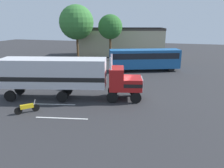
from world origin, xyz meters
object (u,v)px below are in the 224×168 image
(person_bystander, at_px, (74,82))
(parked_car, at_px, (82,63))
(tree_left, at_px, (76,22))
(motorcycle, at_px, (27,108))
(tree_center, at_px, (110,27))
(semi_truck, at_px, (65,75))
(parked_bus, at_px, (144,58))

(person_bystander, bearing_deg, parked_car, 108.31)
(tree_left, bearing_deg, motorcycle, -74.87)
(motorcycle, relative_size, tree_center, 0.18)
(semi_truck, xyz_separation_m, parked_car, (-4.41, 14.71, -1.72))
(person_bystander, xyz_separation_m, tree_left, (-8.44, 20.16, 6.52))
(person_bystander, height_order, tree_left, tree_left)
(semi_truck, distance_m, motorcycle, 5.02)
(semi_truck, height_order, person_bystander, semi_truck)
(parked_car, xyz_separation_m, tree_left, (-4.55, 8.40, 6.61))
(person_bystander, bearing_deg, tree_center, 93.35)
(semi_truck, bearing_deg, tree_left, 111.18)
(motorcycle, xyz_separation_m, tree_left, (-7.41, 27.43, 6.93))
(semi_truck, relative_size, motorcycle, 9.12)
(person_bystander, xyz_separation_m, motorcycle, (-1.02, -7.27, -0.41))
(parked_bus, xyz_separation_m, parked_car, (-10.52, -0.40, -1.26))
(parked_car, height_order, tree_center, tree_center)
(parked_bus, relative_size, tree_center, 1.25)
(parked_bus, xyz_separation_m, tree_left, (-15.07, 7.99, 5.35))
(parked_car, height_order, tree_left, tree_left)
(person_bystander, height_order, motorcycle, person_bystander)
(semi_truck, xyz_separation_m, person_bystander, (-0.52, 2.95, -1.63))
(semi_truck, relative_size, person_bystander, 8.80)
(tree_left, relative_size, tree_center, 1.22)
(parked_bus, distance_m, parked_car, 10.61)
(parked_car, bearing_deg, motorcycle, -81.43)
(person_bystander, bearing_deg, semi_truck, -80.08)
(tree_left, bearing_deg, person_bystander, -67.28)
(motorcycle, relative_size, tree_left, 0.14)
(person_bystander, relative_size, parked_bus, 0.15)
(semi_truck, relative_size, parked_car, 3.22)
(parked_car, distance_m, tree_center, 10.13)
(parked_bus, bearing_deg, semi_truck, -112.03)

